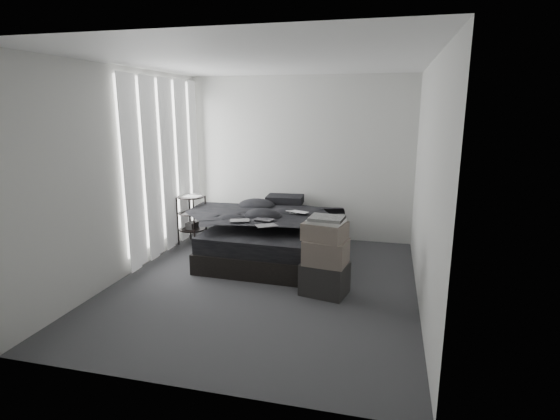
% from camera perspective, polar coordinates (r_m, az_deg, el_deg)
% --- Properties ---
extents(floor, '(3.60, 4.20, 0.01)m').
position_cam_1_polar(floor, '(5.42, -2.09, -9.65)').
color(floor, '#37373A').
rests_on(floor, ground).
extents(ceiling, '(3.60, 4.20, 0.01)m').
position_cam_1_polar(ceiling, '(5.01, -2.35, 18.88)').
color(ceiling, white).
rests_on(ceiling, ground).
extents(wall_back, '(3.60, 0.01, 2.60)m').
position_cam_1_polar(wall_back, '(7.08, 2.58, 6.70)').
color(wall_back, silver).
rests_on(wall_back, ground).
extents(wall_front, '(3.60, 0.01, 2.60)m').
position_cam_1_polar(wall_front, '(3.14, -12.98, -2.03)').
color(wall_front, silver).
rests_on(wall_front, ground).
extents(wall_left, '(0.01, 4.20, 2.60)m').
position_cam_1_polar(wall_left, '(5.82, -19.55, 4.51)').
color(wall_left, silver).
rests_on(wall_left, ground).
extents(wall_right, '(0.01, 4.20, 2.60)m').
position_cam_1_polar(wall_right, '(4.87, 18.59, 3.02)').
color(wall_right, silver).
rests_on(wall_right, ground).
extents(window_left, '(0.02, 2.00, 2.30)m').
position_cam_1_polar(window_left, '(6.56, -15.13, 6.17)').
color(window_left, white).
rests_on(window_left, wall_left).
extents(curtain_left, '(0.06, 2.12, 2.48)m').
position_cam_1_polar(curtain_left, '(6.55, -14.70, 5.56)').
color(curtain_left, white).
rests_on(curtain_left, wall_left).
extents(bed, '(1.59, 2.06, 0.27)m').
position_cam_1_polar(bed, '(6.34, -1.38, -4.85)').
color(bed, black).
rests_on(bed, floor).
extents(mattress, '(1.53, 2.00, 0.21)m').
position_cam_1_polar(mattress, '(6.27, -1.39, -2.74)').
color(mattress, black).
rests_on(mattress, bed).
extents(duvet, '(1.54, 1.77, 0.23)m').
position_cam_1_polar(duvet, '(6.17, -1.54, -0.86)').
color(duvet, black).
rests_on(duvet, mattress).
extents(pillow_lower, '(0.62, 0.43, 0.14)m').
position_cam_1_polar(pillow_lower, '(6.96, 0.15, 0.38)').
color(pillow_lower, black).
rests_on(pillow_lower, mattress).
extents(pillow_upper, '(0.59, 0.43, 0.13)m').
position_cam_1_polar(pillow_upper, '(6.90, 0.65, 1.37)').
color(pillow_upper, black).
rests_on(pillow_upper, pillow_lower).
extents(laptop, '(0.37, 0.30, 0.03)m').
position_cam_1_polar(laptop, '(6.13, 2.03, 0.29)').
color(laptop, silver).
rests_on(laptop, duvet).
extents(comic_a, '(0.29, 0.24, 0.01)m').
position_cam_1_polar(comic_a, '(5.77, -5.31, -0.67)').
color(comic_a, black).
rests_on(comic_a, duvet).
extents(comic_b, '(0.29, 0.22, 0.01)m').
position_cam_1_polar(comic_b, '(5.81, -2.11, -0.47)').
color(comic_b, black).
rests_on(comic_b, duvet).
extents(comic_c, '(0.30, 0.28, 0.01)m').
position_cam_1_polar(comic_c, '(5.50, -1.80, -1.20)').
color(comic_c, black).
rests_on(comic_c, duvet).
extents(side_stand, '(0.48, 0.48, 0.75)m').
position_cam_1_polar(side_stand, '(7.00, -11.44, -1.32)').
color(side_stand, black).
rests_on(side_stand, floor).
extents(papers, '(0.30, 0.22, 0.02)m').
position_cam_1_polar(papers, '(6.90, -11.56, 1.74)').
color(papers, white).
rests_on(papers, side_stand).
extents(floor_books, '(0.16, 0.20, 0.12)m').
position_cam_1_polar(floor_books, '(6.77, -8.13, -4.50)').
color(floor_books, black).
rests_on(floor_books, floor).
extents(box_lower, '(0.57, 0.49, 0.37)m').
position_cam_1_polar(box_lower, '(5.12, 5.85, -8.88)').
color(box_lower, black).
rests_on(box_lower, floor).
extents(box_mid, '(0.52, 0.43, 0.28)m').
position_cam_1_polar(box_mid, '(4.99, 6.01, -5.46)').
color(box_mid, '#675A51').
rests_on(box_mid, box_lower).
extents(box_upper, '(0.53, 0.46, 0.20)m').
position_cam_1_polar(box_upper, '(4.94, 5.89, -2.75)').
color(box_upper, '#675A51').
rests_on(box_upper, box_mid).
extents(art_book_white, '(0.44, 0.38, 0.04)m').
position_cam_1_polar(art_book_white, '(4.90, 6.04, -1.45)').
color(art_book_white, silver).
rests_on(art_book_white, box_upper).
extents(art_book_snake, '(0.40, 0.33, 0.03)m').
position_cam_1_polar(art_book_snake, '(4.88, 6.13, -1.07)').
color(art_book_snake, silver).
rests_on(art_book_snake, art_book_white).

